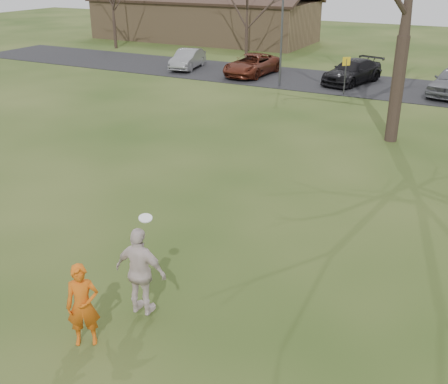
% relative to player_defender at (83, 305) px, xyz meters
% --- Properties ---
extents(ground, '(120.00, 120.00, 0.00)m').
position_rel_player_defender_xyz_m(ground, '(0.55, 0.69, -0.86)').
color(ground, '#1E380F').
rests_on(ground, ground).
extents(parking_strip, '(62.00, 6.50, 0.04)m').
position_rel_player_defender_xyz_m(parking_strip, '(0.55, 25.69, -0.84)').
color(parking_strip, black).
rests_on(parking_strip, ground).
extents(player_defender, '(0.75, 0.70, 1.72)m').
position_rel_player_defender_xyz_m(player_defender, '(0.00, 0.00, 0.00)').
color(player_defender, '#D65B11').
rests_on(player_defender, ground).
extents(car_1, '(2.10, 4.11, 1.29)m').
position_rel_player_defender_xyz_m(car_1, '(-13.08, 25.33, -0.17)').
color(car_1, gray).
rests_on(car_1, parking_strip).
extents(car_2, '(2.38, 4.86, 1.33)m').
position_rel_player_defender_xyz_m(car_2, '(-8.25, 25.28, -0.16)').
color(car_2, '#5D2415').
rests_on(car_2, parking_strip).
extents(car_3, '(3.11, 5.07, 1.37)m').
position_rel_player_defender_xyz_m(car_3, '(-1.88, 25.88, -0.13)').
color(car_3, black).
rests_on(car_3, parking_strip).
extents(catching_play, '(1.15, 0.64, 2.11)m').
position_rel_player_defender_xyz_m(catching_play, '(0.54, 1.13, 0.28)').
color(catching_play, silver).
rests_on(catching_play, ground).
extents(building, '(20.60, 8.50, 5.14)m').
position_rel_player_defender_xyz_m(building, '(-19.45, 38.69, 1.07)').
color(building, '#8C6D4C').
rests_on(building, ground).
extents(lamp_post, '(0.34, 0.34, 6.27)m').
position_rel_player_defender_xyz_m(lamp_post, '(-5.45, 23.19, 3.11)').
color(lamp_post, '#47474C').
rests_on(lamp_post, ground).
extents(sign_yellow, '(0.35, 0.35, 2.08)m').
position_rel_player_defender_xyz_m(sign_yellow, '(-1.45, 22.69, 0.59)').
color(sign_yellow, '#47474C').
rests_on(sign_yellow, ground).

